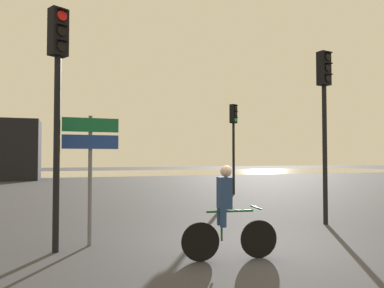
{
  "coord_description": "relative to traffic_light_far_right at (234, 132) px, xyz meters",
  "views": [
    {
      "loc": [
        -3.48,
        -6.71,
        1.77
      ],
      "look_at": [
        0.5,
        5.0,
        2.2
      ],
      "focal_mm": 35.0,
      "sensor_mm": 36.0,
      "label": 1
    }
  ],
  "objects": [
    {
      "name": "ground_plane",
      "position": [
        -4.13,
        -9.52,
        -2.99
      ],
      "size": [
        120.0,
        120.0,
        0.0
      ],
      "primitive_type": "plane",
      "color": "#333338"
    },
    {
      "name": "water_strip",
      "position": [
        -4.13,
        25.75,
        -2.98
      ],
      "size": [
        80.0,
        16.0,
        0.01
      ],
      "primitive_type": "cube",
      "color": "#9E937F",
      "rests_on": "ground"
    },
    {
      "name": "traffic_light_far_right",
      "position": [
        0.0,
        0.0,
        0.0
      ],
      "size": [
        0.4,
        0.42,
        4.29
      ],
      "rotation": [
        0.0,
        0.0,
        3.65
      ],
      "color": "black",
      "rests_on": "ground"
    },
    {
      "name": "traffic_light_near_left",
      "position": [
        -7.76,
        -8.8,
        0.19
      ],
      "size": [
        0.4,
        0.42,
        4.58
      ],
      "rotation": [
        0.0,
        0.0,
        3.67
      ],
      "color": "black",
      "rests_on": "ground"
    },
    {
      "name": "traffic_light_near_right",
      "position": [
        -1.09,
        -8.0,
        0.19
      ],
      "size": [
        0.36,
        0.38,
        4.58
      ],
      "rotation": [
        0.0,
        0.0,
        3.35
      ],
      "color": "black",
      "rests_on": "ground"
    },
    {
      "name": "direction_sign_post",
      "position": [
        -7.13,
        -8.49,
        -1.19
      ],
      "size": [
        1.1,
        0.13,
        2.6
      ],
      "rotation": [
        0.0,
        0.0,
        3.18
      ],
      "color": "slate",
      "rests_on": "ground"
    },
    {
      "name": "cyclist",
      "position": [
        -4.96,
        -10.29,
        -2.17
      ],
      "size": [
        1.7,
        0.46,
        1.62
      ],
      "rotation": [
        0.0,
        0.0,
        -1.69
      ],
      "color": "black",
      "rests_on": "ground"
    }
  ]
}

